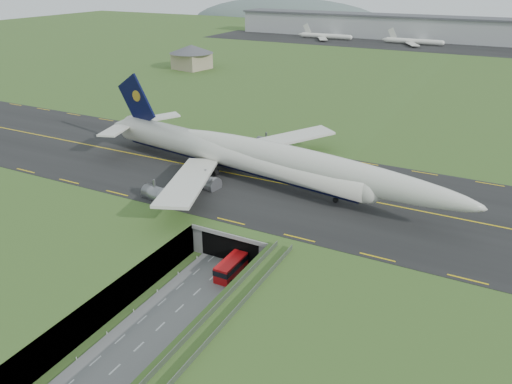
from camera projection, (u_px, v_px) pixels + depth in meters
The scene contains 10 objects.
ground at pixel (207, 284), 86.12m from camera, with size 900.00×900.00×0.00m, color #405C25.
airfield_deck at pixel (206, 269), 84.89m from camera, with size 800.00×800.00×6.00m, color gray.
trench_road at pixel (181, 307), 80.00m from camera, with size 12.00×75.00×0.20m, color slate.
taxiway at pixel (286, 185), 110.36m from camera, with size 800.00×44.00×0.18m, color black.
tunnel_portal at pixel (252, 226), 98.29m from camera, with size 17.00×22.30×6.00m.
guideway at pixel (197, 348), 63.84m from camera, with size 3.00×53.00×7.05m.
jumbo_jet at pixel (255, 158), 110.55m from camera, with size 96.11×61.05×20.42m.
shuttle_tram at pixel (231, 267), 87.73m from camera, with size 2.98×7.58×3.08m.
service_building at pixel (192, 55), 235.93m from camera, with size 23.89×23.89×11.29m.
cargo_terminal at pixel (456, 30), 322.96m from camera, with size 320.00×67.00×15.60m.
Camera 1 is at (40.82, -60.07, 49.66)m, focal length 35.00 mm.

